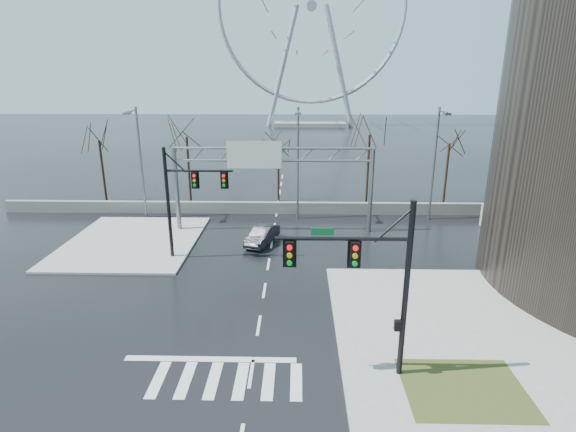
{
  "coord_description": "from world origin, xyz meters",
  "views": [
    {
      "loc": [
        2.01,
        -20.8,
        12.67
      ],
      "look_at": [
        1.4,
        6.54,
        4.0
      ],
      "focal_mm": 28.0,
      "sensor_mm": 36.0,
      "label": 1
    }
  ],
  "objects_px": {
    "sign_gantry": "(269,171)",
    "signal_mast_far": "(183,193)",
    "signal_mast_near": "(374,275)",
    "ferris_wheel": "(312,14)",
    "car": "(262,235)"
  },
  "relations": [
    {
      "from": "signal_mast_far",
      "to": "sign_gantry",
      "type": "relative_size",
      "value": 0.49
    },
    {
      "from": "ferris_wheel",
      "to": "signal_mast_far",
      "type": "bearing_deg",
      "value": -97.2
    },
    {
      "from": "sign_gantry",
      "to": "signal_mast_far",
      "type": "bearing_deg",
      "value": -132.47
    },
    {
      "from": "signal_mast_near",
      "to": "ferris_wheel",
      "type": "height_order",
      "value": "ferris_wheel"
    },
    {
      "from": "ferris_wheel",
      "to": "car",
      "type": "distance_m",
      "value": 87.01
    },
    {
      "from": "signal_mast_far",
      "to": "car",
      "type": "height_order",
      "value": "signal_mast_far"
    },
    {
      "from": "signal_mast_far",
      "to": "ferris_wheel",
      "type": "relative_size",
      "value": 0.16
    },
    {
      "from": "car",
      "to": "ferris_wheel",
      "type": "bearing_deg",
      "value": 105.28
    },
    {
      "from": "sign_gantry",
      "to": "car",
      "type": "distance_m",
      "value": 5.41
    },
    {
      "from": "sign_gantry",
      "to": "ferris_wheel",
      "type": "height_order",
      "value": "ferris_wheel"
    },
    {
      "from": "signal_mast_far",
      "to": "signal_mast_near",
      "type": "bearing_deg",
      "value": -49.74
    },
    {
      "from": "signal_mast_far",
      "to": "car",
      "type": "distance_m",
      "value": 7.27
    },
    {
      "from": "ferris_wheel",
      "to": "car",
      "type": "bearing_deg",
      "value": -93.96
    },
    {
      "from": "signal_mast_far",
      "to": "car",
      "type": "bearing_deg",
      "value": 30.65
    },
    {
      "from": "signal_mast_far",
      "to": "ferris_wheel",
      "type": "height_order",
      "value": "ferris_wheel"
    }
  ]
}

